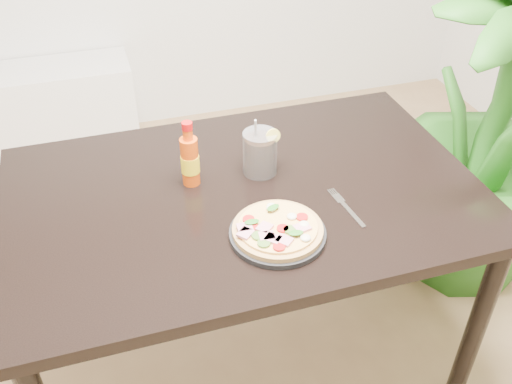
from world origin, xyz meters
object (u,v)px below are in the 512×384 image
object	(u,v)px
cola_cup	(260,154)
fork	(345,206)
pizza	(277,229)
hot_sauce_bottle	(190,160)
media_console	(1,118)
houseplant	(493,126)
dining_table	(244,212)
plate	(278,234)

from	to	relation	value
cola_cup	fork	world-z (taller)	cola_cup
pizza	cola_cup	world-z (taller)	cola_cup
hot_sauce_bottle	media_console	size ratio (longest dim) A/B	0.15
hot_sauce_bottle	houseplant	world-z (taller)	houseplant
fork	hot_sauce_bottle	bearing A→B (deg)	141.80
dining_table	fork	bearing A→B (deg)	-32.74
dining_table	hot_sauce_bottle	distance (m)	0.23
hot_sauce_bottle	fork	bearing A→B (deg)	-32.07
dining_table	hot_sauce_bottle	world-z (taller)	hot_sauce_bottle
houseplant	media_console	bearing A→B (deg)	143.39
hot_sauce_bottle	plate	bearing A→B (deg)	-61.24
dining_table	cola_cup	size ratio (longest dim) A/B	7.19
hot_sauce_bottle	dining_table	bearing A→B (deg)	-30.83
dining_table	cola_cup	bearing A→B (deg)	46.91
plate	media_console	size ratio (longest dim) A/B	0.19
pizza	hot_sauce_bottle	xyz separation A→B (m)	(-0.17, 0.31, 0.05)
hot_sauce_bottle	media_console	distance (m)	1.82
hot_sauce_bottle	cola_cup	size ratio (longest dim) A/B	1.07
media_console	hot_sauce_bottle	bearing A→B (deg)	-64.64
plate	hot_sauce_bottle	size ratio (longest dim) A/B	1.25
pizza	media_console	xyz separation A→B (m)	(-0.90, 1.86, -0.53)
cola_cup	media_console	world-z (taller)	cola_cup
fork	pizza	bearing A→B (deg)	-170.93
plate	dining_table	bearing A→B (deg)	97.22
dining_table	pizza	world-z (taller)	pizza
pizza	houseplant	size ratio (longest dim) A/B	0.18
plate	cola_cup	bearing A→B (deg)	81.31
plate	pizza	size ratio (longest dim) A/B	1.07
hot_sauce_bottle	fork	xyz separation A→B (m)	(0.39, -0.25, -0.08)
cola_cup	houseplant	distance (m)	0.99
plate	houseplant	world-z (taller)	houseplant
cola_cup	media_console	distance (m)	1.91
dining_table	plate	bearing A→B (deg)	-82.78
media_console	dining_table	bearing A→B (deg)	-61.84
pizza	hot_sauce_bottle	bearing A→B (deg)	118.47
cola_cup	fork	distance (m)	0.31
pizza	houseplant	bearing A→B (deg)	23.40
pizza	fork	xyz separation A→B (m)	(0.23, 0.06, -0.02)
dining_table	media_console	bearing A→B (deg)	118.16
pizza	media_console	bearing A→B (deg)	115.89
dining_table	pizza	size ratio (longest dim) A/B	5.77
dining_table	hot_sauce_bottle	bearing A→B (deg)	149.17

